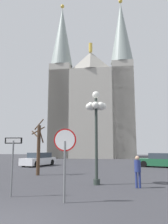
% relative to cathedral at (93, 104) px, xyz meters
% --- Properties ---
extents(cathedral, '(16.42, 10.58, 31.65)m').
position_rel_cathedral_xyz_m(cathedral, '(0.00, 0.00, 0.00)').
color(cathedral, '#ADA89E').
rests_on(cathedral, ground).
extents(stop_sign, '(0.85, 0.08, 2.69)m').
position_rel_cathedral_xyz_m(stop_sign, '(2.35, -36.26, -8.75)').
color(stop_sign, slate).
rests_on(stop_sign, ground).
extents(one_way_arrow_sign, '(0.74, 0.08, 2.39)m').
position_rel_cathedral_xyz_m(one_way_arrow_sign, '(-0.02, -35.55, -9.10)').
color(one_way_arrow_sign, slate).
rests_on(one_way_arrow_sign, ground).
extents(street_lamp, '(1.17, 1.17, 5.14)m').
position_rel_cathedral_xyz_m(street_lamp, '(3.20, -32.09, -6.87)').
color(street_lamp, '#2D3833').
rests_on(street_lamp, ground).
extents(bare_tree, '(1.01, 1.22, 4.14)m').
position_rel_cathedral_xyz_m(bare_tree, '(-1.35, -28.40, -8.69)').
color(bare_tree, '#473323').
rests_on(bare_tree, ground).
extents(parked_car_near_white, '(2.93, 4.67, 1.43)m').
position_rel_cathedral_xyz_m(parked_car_near_white, '(-4.04, -20.34, -9.98)').
color(parked_car_near_white, silver).
rests_on(parked_car_near_white, ground).
extents(parked_car_far_green, '(4.66, 3.29, 1.42)m').
position_rel_cathedral_xyz_m(parked_car_far_green, '(8.85, -20.29, -9.99)').
color(parked_car_far_green, '#1E5B38').
rests_on(parked_car_far_green, ground).
extents(pedestrian_walking, '(0.32, 0.32, 1.56)m').
position_rel_cathedral_xyz_m(pedestrian_walking, '(5.31, -32.82, -9.72)').
color(pedestrian_walking, navy).
rests_on(pedestrian_walking, ground).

